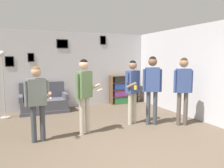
{
  "coord_description": "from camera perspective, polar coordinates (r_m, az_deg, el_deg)",
  "views": [
    {
      "loc": [
        -1.87,
        -2.98,
        1.76
      ],
      "look_at": [
        0.48,
        2.39,
        1.07
      ],
      "focal_mm": 35.0,
      "sensor_mm": 36.0,
      "label": 1
    }
  ],
  "objects": [
    {
      "name": "wall_right",
      "position": [
        7.17,
        17.72,
        3.14
      ],
      "size": [
        0.06,
        7.17,
        2.7
      ],
      "color": "silver",
      "rests_on": "ground_plane"
    },
    {
      "name": "person_watcher_holding_cup",
      "position": [
        5.82,
        5.42,
        -0.26
      ],
      "size": [
        0.47,
        0.53,
        1.71
      ],
      "color": "#B7AD99",
      "rests_on": "ground_plane"
    },
    {
      "name": "floor_lamp",
      "position": [
        7.09,
        -26.52,
        1.31
      ],
      "size": [
        0.28,
        0.28,
        1.97
      ],
      "color": "#ADA89E",
      "rests_on": "ground_plane"
    },
    {
      "name": "person_spectator_far_right",
      "position": [
        5.95,
        18.09,
        0.08
      ],
      "size": [
        0.47,
        0.32,
        1.78
      ],
      "color": "brown",
      "rests_on": "ground_plane"
    },
    {
      "name": "person_player_foreground_center",
      "position": [
        5.04,
        -7.26,
        -1.06
      ],
      "size": [
        0.6,
        0.39,
        1.74
      ],
      "color": "#B7AD99",
      "rests_on": "ground_plane"
    },
    {
      "name": "wall_back",
      "position": [
        8.02,
        -10.17,
        3.74
      ],
      "size": [
        8.05,
        0.08,
        2.7
      ],
      "color": "silver",
      "rests_on": "ground_plane"
    },
    {
      "name": "person_spectator_near_bookshelf",
      "position": [
        5.79,
        10.47,
        0.39
      ],
      "size": [
        0.45,
        0.34,
        1.81
      ],
      "color": "#3D4247",
      "rests_on": "ground_plane"
    },
    {
      "name": "person_player_foreground_left",
      "position": [
        4.79,
        -18.99,
        -3.07
      ],
      "size": [
        0.51,
        0.43,
        1.6
      ],
      "color": "#3D4247",
      "rests_on": "ground_plane"
    },
    {
      "name": "ground_plane",
      "position": [
        3.94,
        8.05,
        -19.88
      ],
      "size": [
        20.0,
        20.0,
        0.0
      ],
      "primitive_type": "plane",
      "color": "brown"
    },
    {
      "name": "couch",
      "position": [
        7.56,
        -17.41,
        -4.64
      ],
      "size": [
        1.51,
        0.8,
        0.97
      ],
      "color": "#4C4C56",
      "rests_on": "ground_plane"
    },
    {
      "name": "bookshelf",
      "position": [
        8.57,
        3.26,
        -1.41
      ],
      "size": [
        1.15,
        0.3,
        1.1
      ],
      "color": "brown",
      "rests_on": "ground_plane"
    }
  ]
}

